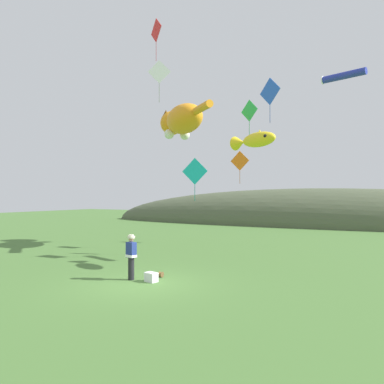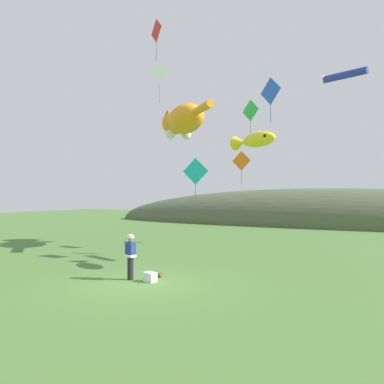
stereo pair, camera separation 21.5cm
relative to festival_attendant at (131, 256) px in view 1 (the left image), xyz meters
name	(u,v)px [view 1 (the left image)]	position (x,y,z in m)	size (l,w,h in m)	color
ground_plane	(141,284)	(0.76, -0.40, -0.95)	(120.00, 120.00, 0.00)	#477033
distant_hill_ridge	(312,225)	(0.76, 32.32, -0.95)	(54.66, 11.83, 8.37)	#4C563D
festival_attendant	(131,256)	(0.00, 0.00, 0.00)	(0.47, 0.36, 1.77)	black
kite_spool	(161,274)	(0.77, 0.95, -0.84)	(0.15, 0.23, 0.23)	olive
picnic_cooler	(151,277)	(0.89, 0.10, -0.77)	(0.55, 0.43, 0.36)	white
kite_giant_cat	(181,121)	(-3.35, 9.66, 7.35)	(5.97, 5.13, 2.22)	orange
kite_fish_windsock	(254,140)	(3.49, 4.52, 4.89)	(2.59, 1.75, 0.78)	yellow
kite_tube_streamer	(343,76)	(6.86, 8.17, 8.35)	(2.21, 0.95, 0.44)	#2633A5
kite_diamond_teal	(195,172)	(-0.65, 6.52, 3.70)	(1.47, 0.26, 2.39)	#19BFBF
kite_diamond_blue	(270,92)	(3.48, 7.01, 7.72)	(1.28, 0.66, 2.33)	blue
kite_diamond_orange	(240,161)	(-0.35, 12.57, 4.77)	(1.38, 0.03, 2.27)	orange
kite_diamond_red	(156,31)	(-1.02, 3.23, 10.37)	(1.02, 0.62, 2.08)	red
kite_diamond_white	(159,72)	(-0.51, 2.74, 8.12)	(0.97, 0.50, 1.98)	white
kite_diamond_green	(249,111)	(1.27, 10.03, 7.58)	(1.26, 0.54, 2.26)	green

